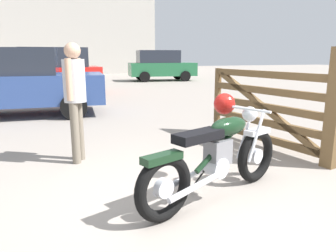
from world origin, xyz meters
name	(u,v)px	position (x,y,z in m)	size (l,w,h in m)	color
ground_plane	(194,210)	(0.00, 0.00, 0.00)	(80.00, 80.00, 0.00)	gray
vintage_motorcycle	(218,152)	(0.36, 0.21, 0.49)	(1.97, 1.02, 1.07)	black
timber_gate	(278,107)	(2.06, 1.44, 0.70)	(0.63, 2.51, 1.60)	brown
bystander	(75,90)	(-0.96, 1.91, 1.02)	(0.30, 0.43, 1.66)	#706656
white_estate_far	(49,71)	(-1.41, 10.44, 0.92)	(4.01, 2.04, 1.78)	black
blue_hatchback_right	(16,82)	(-2.14, 6.06, 0.84)	(4.29, 2.11, 1.67)	black
red_hatchback_near	(161,65)	(4.76, 15.72, 0.92)	(4.04, 2.11, 1.78)	black
industrial_building	(24,28)	(-3.58, 29.99, 3.92)	(23.13, 12.24, 7.81)	beige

